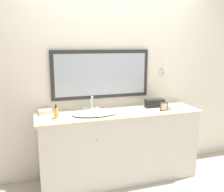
# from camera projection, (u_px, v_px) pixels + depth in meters

# --- Properties ---
(ground_plane) EXTENTS (14.00, 14.00, 0.00)m
(ground_plane) POSITION_uv_depth(u_px,v_px,m) (127.00, 191.00, 2.95)
(ground_plane) COLOR #B2A893
(wall_back) EXTENTS (8.00, 0.18, 2.55)m
(wall_back) POSITION_uv_depth(u_px,v_px,m) (111.00, 77.00, 3.26)
(wall_back) COLOR silver
(wall_back) RESTS_ON ground_plane
(vanity_counter) EXTENTS (2.00, 0.57, 0.89)m
(vanity_counter) POSITION_uv_depth(u_px,v_px,m) (119.00, 145.00, 3.14)
(vanity_counter) COLOR beige
(vanity_counter) RESTS_ON ground_plane
(sink_basin) EXTENTS (0.55, 0.38, 0.19)m
(sink_basin) POSITION_uv_depth(u_px,v_px,m) (95.00, 113.00, 2.93)
(sink_basin) COLOR white
(sink_basin) RESTS_ON vanity_counter
(soap_bottle) EXTENTS (0.05, 0.05, 0.16)m
(soap_bottle) POSITION_uv_depth(u_px,v_px,m) (56.00, 113.00, 2.76)
(soap_bottle) COLOR gold
(soap_bottle) RESTS_ON vanity_counter
(appliance_box) EXTENTS (0.24, 0.12, 0.10)m
(appliance_box) POSITION_uv_depth(u_px,v_px,m) (155.00, 103.00, 3.27)
(appliance_box) COLOR black
(appliance_box) RESTS_ON vanity_counter
(picture_frame) EXTENTS (0.10, 0.01, 0.11)m
(picture_frame) POSITION_uv_depth(u_px,v_px,m) (164.00, 107.00, 3.07)
(picture_frame) COLOR brown
(picture_frame) RESTS_ON vanity_counter
(hand_towel_near_sink) EXTENTS (0.18, 0.13, 0.05)m
(hand_towel_near_sink) POSITION_uv_depth(u_px,v_px,m) (175.00, 107.00, 3.17)
(hand_towel_near_sink) COLOR white
(hand_towel_near_sink) RESTS_ON vanity_counter
(hand_towel_far_corner) EXTENTS (0.15, 0.11, 0.05)m
(hand_towel_far_corner) POSITION_uv_depth(u_px,v_px,m) (46.00, 112.00, 2.93)
(hand_towel_far_corner) COLOR silver
(hand_towel_far_corner) RESTS_ON vanity_counter
(metal_tray) EXTENTS (0.16, 0.12, 0.01)m
(metal_tray) POSITION_uv_depth(u_px,v_px,m) (140.00, 110.00, 3.12)
(metal_tray) COLOR #ADADB2
(metal_tray) RESTS_ON vanity_counter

